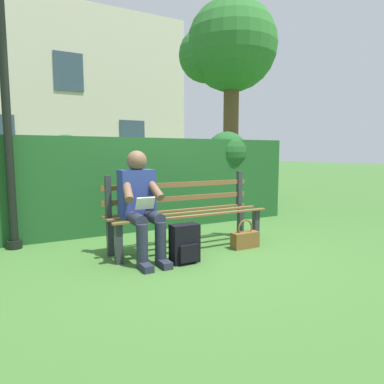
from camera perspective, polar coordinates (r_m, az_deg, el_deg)
ground at (r=4.20m, az=-0.66°, el=-9.37°), size 60.00×60.00×0.00m
park_bench at (r=4.16m, az=-1.12°, el=-3.32°), size 1.96×0.49×0.90m
person_seated at (r=3.72m, az=-8.58°, el=-1.67°), size 0.44×0.73×1.18m
hedge_backdrop at (r=5.44m, az=-7.06°, el=2.10°), size 4.74×0.86×1.51m
tree at (r=8.67m, az=5.92°, el=22.46°), size 2.21×2.10×4.68m
building_facade at (r=13.38m, az=-20.73°, el=14.09°), size 8.27×2.81×5.98m
backpack at (r=3.63m, az=-1.22°, el=-8.66°), size 0.30×0.24×0.41m
handbag at (r=4.24m, az=8.84°, el=-7.74°), size 0.35×0.13×0.35m
lamp_post at (r=4.65m, az=-28.88°, el=16.89°), size 0.25×0.25×3.42m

